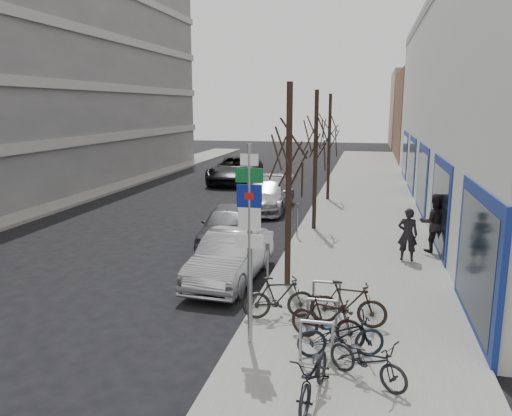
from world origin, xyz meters
The scene contains 25 objects.
ground centered at (0.00, 0.00, 0.00)m, with size 120.00×120.00×0.00m, color black.
sidewalk_east centered at (4.50, 10.00, 0.07)m, with size 5.00×70.00×0.15m, color slate.
sidewalk_west centered at (-11.00, 10.00, 0.07)m, with size 3.00×70.00×0.15m, color slate.
brick_building_far centered at (13.00, 40.00, 4.00)m, with size 12.00×14.00×8.00m, color brown.
tan_building_far centered at (13.50, 55.00, 4.50)m, with size 13.00×12.00×9.00m, color #937A5B.
highway_sign_pole centered at (2.40, -0.01, 2.46)m, with size 0.55×0.10×4.20m.
bike_rack centered at (3.80, 0.60, 0.66)m, with size 0.66×2.26×0.83m.
tree_near centered at (2.60, 3.50, 4.10)m, with size 1.80×1.80×5.50m.
tree_mid centered at (2.60, 10.00, 4.10)m, with size 1.80×1.80×5.50m.
tree_far centered at (2.60, 16.50, 4.10)m, with size 1.80×1.80×5.50m.
meter_front centered at (2.15, 3.00, 0.92)m, with size 0.10×0.08×1.27m.
meter_mid centered at (2.15, 8.50, 0.92)m, with size 0.10×0.08×1.27m.
meter_back centered at (2.15, 14.00, 0.92)m, with size 0.10×0.08×1.27m.
bike_near_left centered at (3.90, -1.77, 0.67)m, with size 0.51×1.69×1.03m, color black.
bike_near_right centered at (3.93, 0.33, 0.65)m, with size 0.49×1.65×1.00m, color black.
bike_mid_curb centered at (4.23, -0.19, 0.67)m, with size 0.51×1.69×1.03m, color black.
bike_mid_inner centered at (2.76, 1.29, 0.66)m, with size 0.50×1.67×1.01m, color black.
bike_far_curb centered at (4.75, -0.99, 0.63)m, with size 0.48×1.57×0.96m, color black.
bike_far_inner centered at (4.31, 1.25, 0.67)m, with size 0.51×1.71×1.04m, color black.
parked_car_front centered at (0.91, 3.86, 0.70)m, with size 1.48×4.23×1.40m, color #ADADB2.
parked_car_mid centered at (-0.20, 7.50, 0.72)m, with size 1.70×4.23×1.44m, color #515156.
parked_car_back centered at (-0.06, 13.77, 0.74)m, with size 2.07×5.10×1.48m, color #A8A8AD.
lane_car centered at (-3.79, 21.73, 0.86)m, with size 2.85×6.17×1.71m, color black.
pedestrian_near centered at (5.89, 6.48, 0.98)m, with size 0.61×0.40×1.67m, color black.
pedestrian_far centered at (6.80, 7.66, 1.14)m, with size 0.73×0.49×1.98m, color black.
Camera 1 is at (4.61, -9.20, 4.90)m, focal length 35.00 mm.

